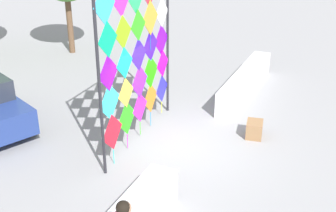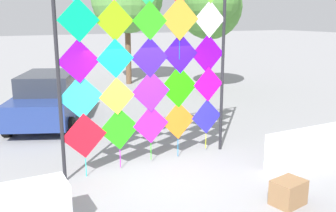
# 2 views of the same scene
# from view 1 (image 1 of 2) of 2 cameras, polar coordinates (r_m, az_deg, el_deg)

# --- Properties ---
(ground) EXTENTS (120.00, 120.00, 0.00)m
(ground) POSITION_cam_1_polar(r_m,az_deg,el_deg) (10.99, 1.45, -5.63)
(ground) COLOR gray
(plaza_ledge_right) EXTENTS (4.59, 0.59, 0.77)m
(plaza_ledge_right) POSITION_cam_1_polar(r_m,az_deg,el_deg) (14.42, 10.28, 3.19)
(plaza_ledge_right) COLOR silver
(plaza_ledge_right) RESTS_ON ground
(kite_display_rack) EXTENTS (3.80, 0.18, 4.30)m
(kite_display_rack) POSITION_cam_1_polar(r_m,az_deg,el_deg) (10.60, -3.97, 7.29)
(kite_display_rack) COLOR #232328
(kite_display_rack) RESTS_ON ground
(cardboard_box_large) EXTENTS (0.61, 0.51, 0.43)m
(cardboard_box_large) POSITION_cam_1_polar(r_m,az_deg,el_deg) (11.67, 11.40, -3.05)
(cardboard_box_large) COLOR olive
(cardboard_box_large) RESTS_ON ground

